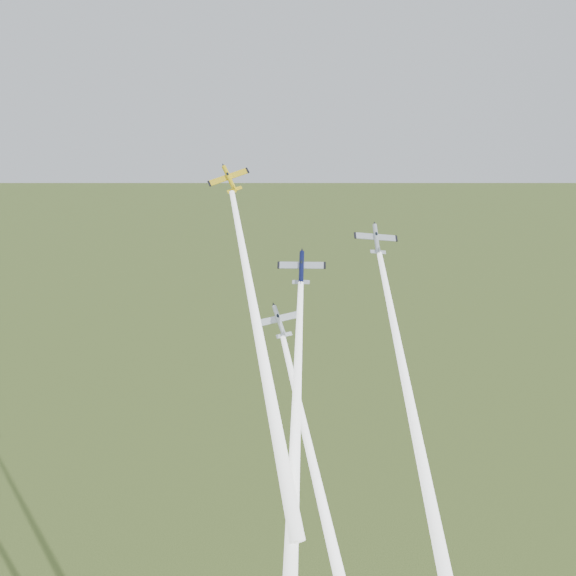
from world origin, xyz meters
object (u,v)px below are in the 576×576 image
(plane_navy, at_px, (301,268))
(plane_silver_low, at_px, (279,321))
(plane_silver_right, at_px, (376,239))
(plane_yellow, at_px, (229,179))

(plane_navy, relative_size, plane_silver_low, 1.06)
(plane_navy, bearing_deg, plane_silver_right, 28.60)
(plane_yellow, bearing_deg, plane_silver_low, -66.33)
(plane_silver_low, bearing_deg, plane_silver_right, 10.19)
(plane_yellow, relative_size, plane_navy, 0.91)
(plane_yellow, bearing_deg, plane_silver_right, -20.34)
(plane_yellow, distance_m, plane_silver_right, 29.41)
(plane_navy, xyz_separation_m, plane_silver_low, (-3.58, -2.89, -9.24))
(plane_silver_right, relative_size, plane_silver_low, 1.02)
(plane_yellow, distance_m, plane_navy, 21.86)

